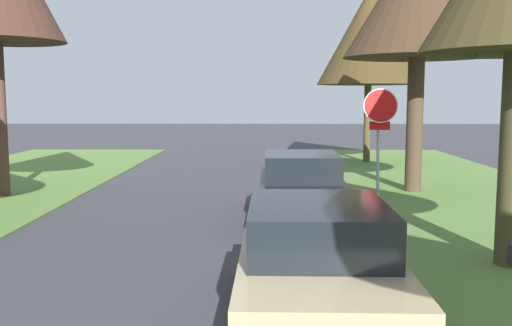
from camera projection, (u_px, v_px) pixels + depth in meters
name	position (u px, v px, depth m)	size (l,w,h in m)	color
stop_sign_far	(380.00, 124.00, 13.33)	(0.81, 0.37, 2.96)	#9EA0A5
street_tree_right_far	(369.00, 37.00, 23.65)	(4.34, 4.34, 7.27)	brown
parked_sedan_tan	(316.00, 269.00, 6.91)	(2.00, 4.43, 1.57)	tan
parked_sedan_black	(301.00, 190.00, 12.73)	(2.00, 4.43, 1.57)	black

